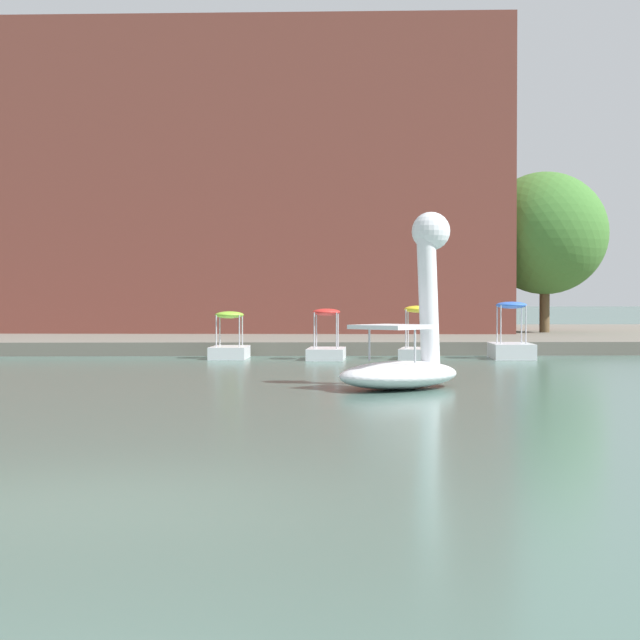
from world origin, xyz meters
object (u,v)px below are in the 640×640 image
(tree_sapling_by_fence, at_px, (545,233))
(swan_boat, at_px, (407,344))
(pedal_boat_lime, at_px, (229,345))
(pedal_boat_blue, at_px, (511,344))
(pedal_boat_red, at_px, (326,345))
(pedal_boat_yellow, at_px, (418,344))

(tree_sapling_by_fence, bearing_deg, swan_boat, -109.97)
(swan_boat, bearing_deg, pedal_boat_lime, 110.91)
(pedal_boat_blue, distance_m, pedal_boat_lime, 8.00)
(pedal_boat_blue, distance_m, pedal_boat_red, 5.27)
(pedal_boat_red, xyz_separation_m, tree_sapling_by_fence, (8.79, 11.13, 3.80))
(pedal_boat_blue, bearing_deg, pedal_boat_red, -177.11)
(pedal_boat_blue, xyz_separation_m, tree_sapling_by_fence, (3.53, 10.87, 3.80))
(pedal_boat_yellow, xyz_separation_m, pedal_boat_lime, (-5.32, 0.26, -0.03))
(pedal_boat_blue, xyz_separation_m, pedal_boat_red, (-5.26, -0.27, -0.01))
(pedal_boat_yellow, distance_m, pedal_boat_red, 2.60)
(pedal_boat_lime, bearing_deg, tree_sapling_by_fence, 42.72)
(pedal_boat_blue, height_order, tree_sapling_by_fence, tree_sapling_by_fence)
(swan_boat, height_order, pedal_boat_blue, swan_boat)
(pedal_boat_blue, xyz_separation_m, pedal_boat_yellow, (-2.67, -0.03, 0.01))
(swan_boat, height_order, pedal_boat_yellow, swan_boat)
(swan_boat, bearing_deg, pedal_boat_blue, 67.96)
(swan_boat, xyz_separation_m, pedal_boat_blue, (4.07, 10.05, -0.43))
(swan_boat, distance_m, pedal_boat_yellow, 10.12)
(swan_boat, xyz_separation_m, pedal_boat_yellow, (1.40, 10.02, -0.42))
(pedal_boat_blue, relative_size, pedal_boat_lime, 1.13)
(tree_sapling_by_fence, bearing_deg, pedal_boat_yellow, -119.63)
(pedal_boat_blue, xyz_separation_m, pedal_boat_lime, (-7.99, 0.22, -0.02))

